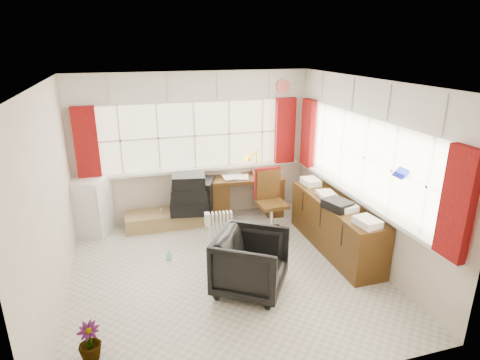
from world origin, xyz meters
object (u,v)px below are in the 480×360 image
object	(u,v)px
tv_bench	(168,218)
crt_tv	(196,194)
desk	(246,193)
task_chair	(269,199)
desk_lamp	(256,156)
office_chair	(251,263)
radiator	(220,232)
mini_fridge	(90,206)
credenza	(335,225)

from	to	relation	value
tv_bench	crt_tv	distance (m)	0.63
desk	tv_bench	size ratio (longest dim) A/B	0.94
task_chair	tv_bench	bearing A→B (deg)	156.46
crt_tv	desk_lamp	bearing A→B (deg)	10.21
desk_lamp	office_chair	xyz separation A→B (m)	(-0.86, -2.36, -0.65)
task_chair	radiator	bearing A→B (deg)	-162.89
task_chair	office_chair	size ratio (longest dim) A/B	1.26
desk_lamp	tv_bench	world-z (taller)	desk_lamp
radiator	tv_bench	world-z (taller)	radiator
crt_tv	mini_fridge	world-z (taller)	mini_fridge
tv_bench	mini_fridge	distance (m)	1.25
office_chair	credenza	xyz separation A→B (m)	(1.52, 0.65, 0.01)
desk_lamp	radiator	world-z (taller)	desk_lamp
radiator	credenza	xyz separation A→B (m)	(1.60, -0.57, 0.17)
desk_lamp	task_chair	size ratio (longest dim) A/B	0.43
desk	radiator	xyz separation A→B (m)	(-0.73, -1.03, -0.18)
desk	task_chair	world-z (taller)	task_chair
task_chair	office_chair	xyz separation A→B (m)	(-0.80, -1.49, -0.18)
radiator	credenza	world-z (taller)	credenza
office_chair	radiator	xyz separation A→B (m)	(-0.08, 1.22, -0.16)
credenza	radiator	bearing A→B (deg)	160.38
office_chair	tv_bench	size ratio (longest dim) A/B	0.60
desk_lamp	crt_tv	world-z (taller)	desk_lamp
mini_fridge	desk	bearing A→B (deg)	0.01
office_chair	tv_bench	distance (m)	2.31
crt_tv	mini_fridge	xyz separation A→B (m)	(-1.70, 0.09, -0.05)
tv_bench	desk	bearing A→B (deg)	3.26
desk_lamp	mini_fridge	world-z (taller)	desk_lamp
office_chair	credenza	size ratio (longest dim) A/B	0.42
desk	task_chair	xyz separation A→B (m)	(0.15, -0.76, 0.16)
desk	radiator	distance (m)	1.27
tv_bench	task_chair	bearing A→B (deg)	-23.54
task_chair	tv_bench	size ratio (longest dim) A/B	0.75
office_chair	desk_lamp	bearing A→B (deg)	13.23
desk_lamp	office_chair	distance (m)	2.59
crt_tv	office_chair	bearing A→B (deg)	-82.91
task_chair	crt_tv	size ratio (longest dim) A/B	1.45
desk_lamp	desk	bearing A→B (deg)	-153.62
task_chair	radiator	size ratio (longest dim) A/B	1.92
credenza	desk	bearing A→B (deg)	118.65
credenza	crt_tv	world-z (taller)	credenza
desk	crt_tv	distance (m)	0.92
tv_bench	crt_tv	world-z (taller)	crt_tv
desk	office_chair	distance (m)	2.34
task_chair	office_chair	distance (m)	1.70
task_chair	mini_fridge	bearing A→B (deg)	164.64
desk	task_chair	size ratio (longest dim) A/B	1.24
tv_bench	crt_tv	size ratio (longest dim) A/B	1.92
office_chair	tv_bench	bearing A→B (deg)	52.68
radiator	crt_tv	xyz separation A→B (m)	(-0.18, 0.93, 0.29)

